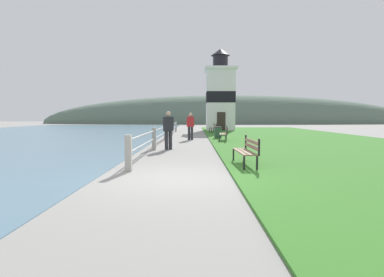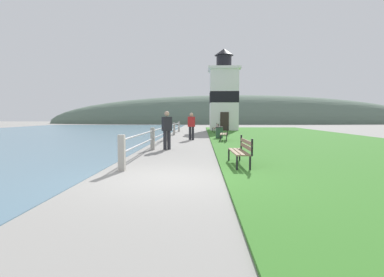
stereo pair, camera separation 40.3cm
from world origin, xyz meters
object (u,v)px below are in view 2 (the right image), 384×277
(park_bench_near, at_px, (241,150))
(park_bench_midway, at_px, (225,133))
(person_strolling, at_px, (167,129))
(trash_bin, at_px, (219,133))
(lighthouse, at_px, (224,95))
(park_bench_far, at_px, (216,127))
(person_by_railing, at_px, (191,125))

(park_bench_near, bearing_deg, park_bench_midway, -93.46)
(park_bench_midway, bearing_deg, person_strolling, 61.14)
(person_strolling, relative_size, trash_bin, 2.15)
(lighthouse, distance_m, trash_bin, 12.88)
(park_bench_near, relative_size, park_bench_far, 1.05)
(park_bench_midway, relative_size, person_strolling, 1.08)
(park_bench_near, xyz_separation_m, person_strolling, (-2.87, 4.71, 0.44))
(park_bench_midway, bearing_deg, trash_bin, -78.23)
(lighthouse, height_order, trash_bin, lighthouse)
(person_by_railing, xyz_separation_m, trash_bin, (1.89, 0.94, -0.55))
(park_bench_midway, height_order, trash_bin, park_bench_midway)
(park_bench_far, bearing_deg, person_strolling, 74.44)
(park_bench_far, height_order, lighthouse, lighthouse)
(park_bench_midway, xyz_separation_m, person_strolling, (-3.09, -4.62, 0.44))
(park_bench_near, relative_size, lighthouse, 0.21)
(park_bench_far, xyz_separation_m, lighthouse, (1.06, 5.46, 3.29))
(person_strolling, xyz_separation_m, trash_bin, (2.85, 6.64, -0.56))
(park_bench_midway, distance_m, person_by_railing, 2.43)
(person_by_railing, bearing_deg, park_bench_far, 1.20)
(park_bench_near, height_order, park_bench_far, same)
(park_bench_far, distance_m, person_strolling, 13.87)
(park_bench_near, relative_size, park_bench_midway, 0.96)
(park_bench_far, relative_size, person_strolling, 0.99)
(park_bench_near, bearing_deg, lighthouse, -94.90)
(park_bench_near, xyz_separation_m, trash_bin, (-0.02, 11.35, -0.12))
(park_bench_near, relative_size, trash_bin, 2.23)
(park_bench_near, height_order, person_by_railing, person_by_railing)
(park_bench_near, distance_m, park_bench_far, 18.25)
(park_bench_far, bearing_deg, person_by_railing, 72.42)
(person_strolling, bearing_deg, trash_bin, -51.78)
(person_strolling, bearing_deg, person_by_railing, -38.09)
(park_bench_midway, bearing_deg, lighthouse, -88.81)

